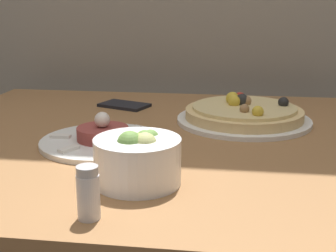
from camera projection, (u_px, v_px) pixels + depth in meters
dining_table at (153, 188)px, 1.00m from camera, size 1.03×0.89×0.78m
pizza_plate at (244, 114)px, 1.07m from camera, size 0.30×0.30×0.06m
tartare_plate at (103, 139)px, 0.91m from camera, size 0.24×0.24×0.07m
small_bowl at (138, 159)px, 0.71m from camera, size 0.13×0.13×0.09m
napkin at (124, 105)px, 1.22m from camera, size 0.14×0.11×0.01m
salt_shaker at (88, 193)px, 0.60m from camera, size 0.03×0.03×0.07m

